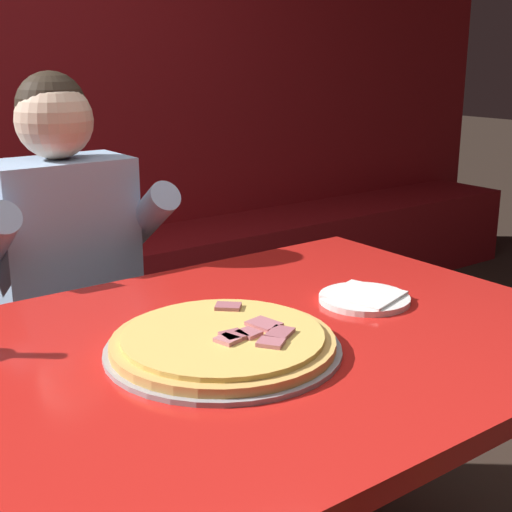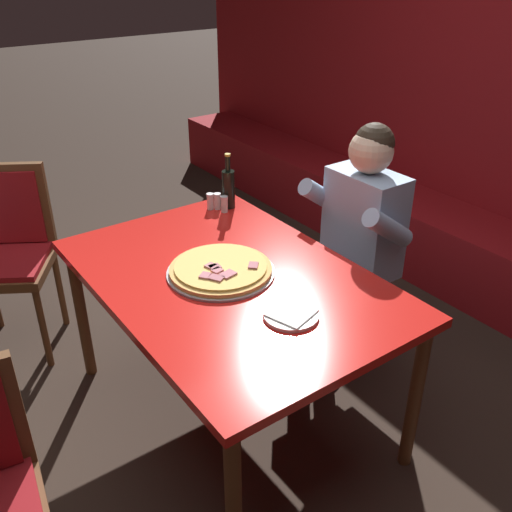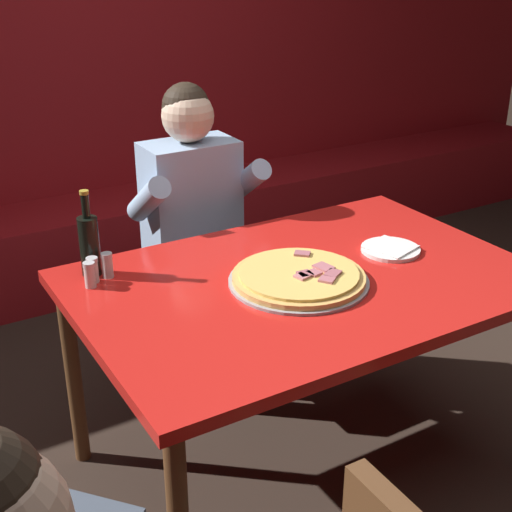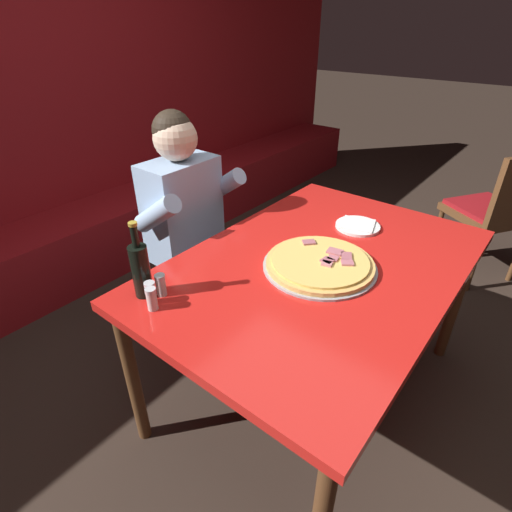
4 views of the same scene
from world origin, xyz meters
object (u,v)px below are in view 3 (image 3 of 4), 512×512
object	(u,v)px
main_dining_table	(305,297)
diner_seated_blue_shirt	(201,226)
beer_bottle	(89,243)
shaker_black_pepper	(93,271)
shaker_parmesan	(107,266)
plate_white_paper	(390,249)
pizza	(299,277)
shaker_oregano	(90,276)

from	to	relation	value
main_dining_table	diner_seated_blue_shirt	distance (m)	0.72
beer_bottle	shaker_black_pepper	distance (m)	0.09
main_dining_table	diner_seated_blue_shirt	world-z (taller)	diner_seated_blue_shirt
main_dining_table	beer_bottle	distance (m)	0.73
beer_bottle	shaker_parmesan	world-z (taller)	beer_bottle
plate_white_paper	beer_bottle	distance (m)	1.05
pizza	plate_white_paper	xyz separation A→B (m)	(0.42, 0.04, -0.01)
beer_bottle	shaker_oregano	world-z (taller)	beer_bottle
pizza	diner_seated_blue_shirt	bearing A→B (deg)	88.80
pizza	shaker_oregano	world-z (taller)	shaker_oregano
diner_seated_blue_shirt	shaker_parmesan	bearing A→B (deg)	-143.90
shaker_oregano	diner_seated_blue_shirt	distance (m)	0.75
main_dining_table	beer_bottle	size ratio (longest dim) A/B	5.09
beer_bottle	shaker_parmesan	xyz separation A→B (m)	(0.04, -0.05, -0.07)
beer_bottle	diner_seated_blue_shirt	xyz separation A→B (m)	(0.57, 0.34, -0.17)
shaker_oregano	diner_seated_blue_shirt	size ratio (longest dim) A/B	0.07
shaker_parmesan	diner_seated_blue_shirt	bearing A→B (deg)	36.10
pizza	shaker_black_pepper	bearing A→B (deg)	148.87
beer_bottle	shaker_oregano	size ratio (longest dim) A/B	3.40
main_dining_table	shaker_black_pepper	bearing A→B (deg)	151.82
beer_bottle	shaker_black_pepper	xyz separation A→B (m)	(-0.02, -0.06, -0.07)
diner_seated_blue_shirt	shaker_oregano	bearing A→B (deg)	-144.74
main_dining_table	shaker_oregano	world-z (taller)	shaker_oregano
plate_white_paper	diner_seated_blue_shirt	xyz separation A→B (m)	(-0.40, 0.70, -0.07)
beer_bottle	shaker_black_pepper	bearing A→B (deg)	-104.24
shaker_parmesan	shaker_oregano	xyz separation A→B (m)	(-0.07, -0.04, 0.00)
beer_bottle	plate_white_paper	bearing A→B (deg)	-20.44
beer_bottle	main_dining_table	bearing A→B (deg)	-33.08
shaker_parmesan	diner_seated_blue_shirt	xyz separation A→B (m)	(0.53, 0.39, -0.10)
plate_white_paper	shaker_oregano	world-z (taller)	shaker_oregano
main_dining_table	plate_white_paper	size ratio (longest dim) A/B	7.07
diner_seated_blue_shirt	shaker_black_pepper	bearing A→B (deg)	-145.82
shaker_black_pepper	shaker_parmesan	distance (m)	0.05
pizza	shaker_parmesan	world-z (taller)	shaker_parmesan
pizza	shaker_parmesan	bearing A→B (deg)	145.70
plate_white_paper	shaker_black_pepper	size ratio (longest dim) A/B	2.44
shaker_oregano	shaker_black_pepper	bearing A→B (deg)	56.54
shaker_oregano	diner_seated_blue_shirt	world-z (taller)	diner_seated_blue_shirt
beer_bottle	shaker_parmesan	size ratio (longest dim) A/B	3.40
pizza	beer_bottle	size ratio (longest dim) A/B	1.57
plate_white_paper	shaker_oregano	bearing A→B (deg)	164.93
shaker_black_pepper	diner_seated_blue_shirt	world-z (taller)	diner_seated_blue_shirt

